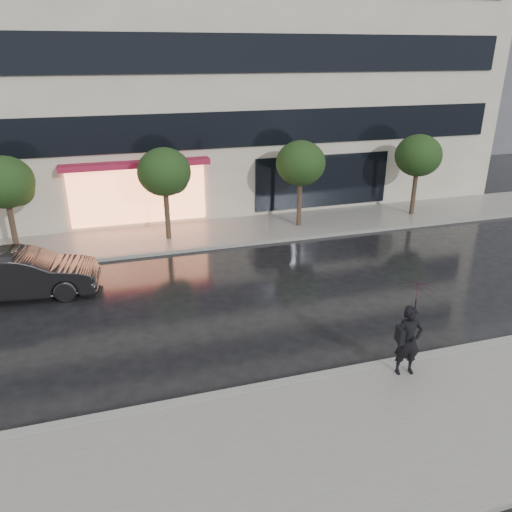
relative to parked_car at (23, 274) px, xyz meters
name	(u,v)px	position (x,y,z in m)	size (l,w,h in m)	color
ground	(331,353)	(8.26, -6.11, -0.78)	(120.00, 120.00, 0.00)	black
sidewalk_near	(396,432)	(8.26, -9.36, -0.72)	(60.00, 4.50, 0.12)	slate
sidewalk_far	(235,231)	(8.26, 4.14, -0.72)	(60.00, 3.50, 0.12)	slate
curb_near	(348,371)	(8.26, -7.11, -0.71)	(60.00, 0.25, 0.14)	gray
curb_far	(245,244)	(8.26, 2.39, -0.71)	(60.00, 0.25, 0.14)	gray
office_building	(194,22)	(8.26, 11.86, 8.22)	(30.00, 12.76, 18.00)	beige
bg_building_right	(476,46)	(34.26, 21.89, 7.22)	(12.00, 12.00, 16.00)	#4C4C54
tree_far_west	(6,184)	(-0.68, 3.92, 2.14)	(2.20, 2.20, 3.99)	#33261C
tree_mid_west	(166,174)	(5.32, 3.92, 2.14)	(2.20, 2.20, 3.99)	#33261C
tree_mid_east	(302,165)	(11.32, 3.92, 2.14)	(2.20, 2.20, 3.99)	#33261C
tree_far_east	(419,157)	(17.32, 3.92, 2.14)	(2.20, 2.20, 3.99)	#33261C
parked_car	(23,274)	(0.00, 0.00, 0.00)	(1.65, 4.74, 1.56)	black
pedestrian_with_umbrella	(413,316)	(9.61, -7.61, 0.94)	(1.07, 1.09, 2.51)	black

